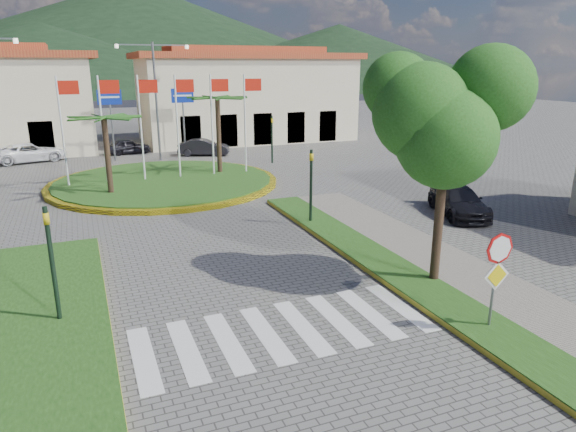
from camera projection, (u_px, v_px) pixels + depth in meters
name	position (u px, v px, depth m)	size (l,w,h in m)	color
ground	(359.00, 430.00, 9.52)	(160.00, 160.00, 0.00)	#625F5C
sidewalk_right	(521.00, 320.00, 13.45)	(4.00, 28.00, 0.15)	gray
verge_right	(485.00, 329.00, 13.01)	(1.60, 28.00, 0.18)	#1D4413
median_left	(2.00, 340.00, 12.46)	(5.00, 14.00, 0.18)	#1D4413
crosswalk	(281.00, 331.00, 13.07)	(8.00, 3.00, 0.01)	silver
roundabout_island	(165.00, 182.00, 29.01)	(12.70, 12.70, 6.00)	yellow
stop_sign	(497.00, 266.00, 12.53)	(0.80, 0.11, 2.65)	slate
deciduous_tree	(448.00, 114.00, 14.49)	(3.60, 3.60, 6.80)	black
traffic_light_left	(51.00, 255.00, 12.86)	(0.15, 0.18, 3.20)	black
traffic_light_right	(311.00, 180.00, 21.26)	(0.15, 0.18, 3.20)	black
traffic_light_far	(272.00, 135.00, 34.96)	(0.18, 0.15, 3.20)	black
direction_sign_west	(111.00, 110.00, 35.29)	(1.60, 0.14, 5.20)	slate
direction_sign_east	(183.00, 108.00, 37.11)	(1.60, 0.14, 5.20)	slate
street_lamp_centre	(156.00, 96.00, 35.25)	(4.80, 0.16, 8.00)	slate
building_right	(246.00, 95.00, 45.78)	(19.08, 9.54, 8.05)	beige
hill_far_mid	(136.00, 35.00, 152.79)	(180.00, 180.00, 30.00)	black
hill_far_east	(339.00, 56.00, 152.23)	(120.00, 120.00, 18.00)	black
hill_near_back	(43.00, 58.00, 119.06)	(110.00, 110.00, 16.00)	black
white_van	(30.00, 153.00, 35.70)	(2.17, 4.70, 1.31)	white
car_dark_a	(128.00, 147.00, 38.95)	(1.33, 3.30, 1.12)	black
car_dark_b	(204.00, 147.00, 38.26)	(1.30, 3.74, 1.23)	black
car_side_right	(458.00, 201.00, 23.08)	(1.77, 4.36, 1.27)	black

